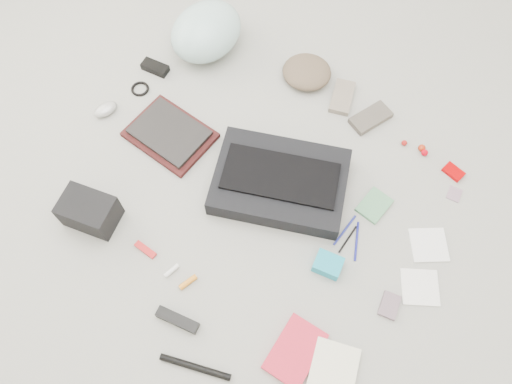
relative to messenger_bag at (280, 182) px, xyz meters
The scene contains 33 objects.
ground_plane 0.11m from the messenger_bag, 120.50° to the right, with size 4.00×4.00×0.00m, color gray.
messenger_bag is the anchor object (origin of this frame).
bag_flap 0.05m from the messenger_bag, ahead, with size 0.44×0.20×0.01m, color black.
laptop_sleeve 0.51m from the messenger_bag, behind, with size 0.34×0.25×0.02m, color #3E1313.
laptop 0.51m from the messenger_bag, behind, with size 0.29×0.21×0.02m, color black.
bike_helmet 0.79m from the messenger_bag, 145.69° to the left, with size 0.28×0.35×0.21m, color silver.
beanie 0.56m from the messenger_bag, 108.64° to the left, with size 0.22×0.21×0.08m, color brown.
mitten_left 0.51m from the messenger_bag, 88.88° to the left, with size 0.09×0.17×0.03m, color gray.
mitten_right 0.51m from the messenger_bag, 71.22° to the left, with size 0.09×0.18×0.03m, color #554F46.
power_brick 0.80m from the messenger_bag, 164.79° to the left, with size 0.12×0.05×0.03m, color black.
cable_coil 0.77m from the messenger_bag, behind, with size 0.08×0.08×0.01m, color black.
mouse 0.82m from the messenger_bag, behind, with size 0.06×0.10×0.04m, color #A1A1A1.
camera_bag 0.73m from the messenger_bag, 137.23° to the right, with size 0.20×0.14×0.13m, color black.
multitool 0.57m from the messenger_bag, 120.13° to the right, with size 0.09×0.03×0.01m, color red.
toiletry_tube_white 0.53m from the messenger_bag, 107.01° to the right, with size 0.02×0.02×0.06m, color silver.
toiletry_tube_orange 0.52m from the messenger_bag, 98.82° to the right, with size 0.02×0.02×0.07m, color orange.
u_lock 0.64m from the messenger_bag, 92.77° to the right, with size 0.16×0.04×0.03m, color black.
bike_pump 0.75m from the messenger_bag, 81.43° to the right, with size 0.02×0.02×0.25m, color black.
book_red 0.64m from the messenger_bag, 54.33° to the right, with size 0.14×0.22×0.02m, color #ED263F.
book_white 0.74m from the messenger_bag, 45.48° to the right, with size 0.15×0.23×0.02m, color beige.
notepad 0.38m from the messenger_bag, 18.90° to the left, with size 0.10×0.13×0.02m, color #4D865D.
pen_blue 0.31m from the messenger_bag, ahead, with size 0.01×0.01×0.15m, color navy.
pen_black 0.34m from the messenger_bag, ahead, with size 0.01×0.01×0.13m, color black.
pen_navy 0.37m from the messenger_bag, ahead, with size 0.01×0.01×0.16m, color navy.
accordion_wallet 0.37m from the messenger_bag, 30.93° to the right, with size 0.10×0.08×0.05m, color #1195B6.
card_deck 0.61m from the messenger_bag, 19.44° to the right, with size 0.06×0.09×0.02m, color slate.
napkin_top 0.61m from the messenger_bag, ahead, with size 0.13×0.13×0.01m, color white.
napkin_bottom 0.65m from the messenger_bag, ahead, with size 0.13×0.13×0.01m, color white.
lollipop_a 0.56m from the messenger_bag, 52.74° to the left, with size 0.02×0.02×0.02m, color #A41512.
lollipop_b 0.61m from the messenger_bag, 48.22° to the left, with size 0.03×0.03×0.03m, color #AF290D.
lollipop_c 0.62m from the messenger_bag, 46.02° to the left, with size 0.03×0.03×0.03m, color #B8000F.
altoids_tin 0.71m from the messenger_bag, 37.10° to the left, with size 0.08×0.05×0.02m, color #AC0103.
stamp_sheet 0.69m from the messenger_bag, 29.25° to the left, with size 0.05×0.06×0.00m, color gray.
Camera 1 is at (0.45, -0.72, 1.77)m, focal length 35.00 mm.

